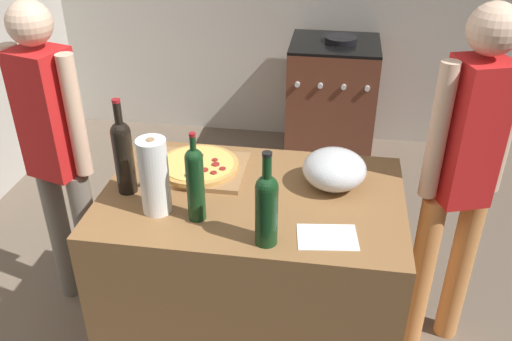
% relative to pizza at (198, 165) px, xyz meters
% --- Properties ---
extents(ground_plane, '(4.44, 3.73, 0.02)m').
position_rel_pizza_xyz_m(ground_plane, '(0.22, 0.72, -0.98)').
color(ground_plane, '#6B5B4C').
extents(counter, '(1.19, 0.77, 0.94)m').
position_rel_pizza_xyz_m(counter, '(0.25, -0.14, -0.50)').
color(counter, olive).
rests_on(counter, ground_plane).
extents(cutting_board, '(0.40, 0.32, 0.02)m').
position_rel_pizza_xyz_m(cutting_board, '(-0.00, 0.00, -0.02)').
color(cutting_board, '#9E7247').
rests_on(cutting_board, counter).
extents(pizza, '(0.34, 0.34, 0.03)m').
position_rel_pizza_xyz_m(pizza, '(0.00, 0.00, 0.00)').
color(pizza, tan).
rests_on(pizza, cutting_board).
extents(mixing_bowl, '(0.25, 0.25, 0.16)m').
position_rel_pizza_xyz_m(mixing_bowl, '(0.57, -0.03, 0.05)').
color(mixing_bowl, '#B2B2B7').
rests_on(mixing_bowl, counter).
extents(paper_towel_roll, '(0.11, 0.11, 0.30)m').
position_rel_pizza_xyz_m(paper_towel_roll, '(-0.08, -0.30, 0.12)').
color(paper_towel_roll, white).
rests_on(paper_towel_roll, counter).
extents(wine_bottle_dark, '(0.08, 0.08, 0.35)m').
position_rel_pizza_xyz_m(wine_bottle_dark, '(0.35, -0.43, 0.12)').
color(wine_bottle_dark, '#143819').
rests_on(wine_bottle_dark, counter).
extents(wine_bottle_green, '(0.07, 0.07, 0.35)m').
position_rel_pizza_xyz_m(wine_bottle_green, '(0.08, -0.33, 0.13)').
color(wine_bottle_green, '#143819').
rests_on(wine_bottle_green, counter).
extents(wine_bottle_amber, '(0.08, 0.08, 0.39)m').
position_rel_pizza_xyz_m(wine_bottle_amber, '(-0.24, -0.19, 0.14)').
color(wine_bottle_amber, black).
rests_on(wine_bottle_amber, counter).
extents(recipe_sheet, '(0.23, 0.18, 0.00)m').
position_rel_pizza_xyz_m(recipe_sheet, '(0.56, -0.38, -0.03)').
color(recipe_sheet, white).
rests_on(recipe_sheet, counter).
extents(stove, '(0.64, 0.60, 0.96)m').
position_rel_pizza_xyz_m(stove, '(0.52, 1.94, -0.50)').
color(stove, brown).
rests_on(stove, ground_plane).
extents(person_in_stripes, '(0.38, 0.25, 1.59)m').
position_rel_pizza_xyz_m(person_in_stripes, '(-0.72, 0.14, -0.05)').
color(person_in_stripes, slate).
rests_on(person_in_stripes, ground_plane).
extents(person_in_red, '(0.35, 0.25, 1.65)m').
position_rel_pizza_xyz_m(person_in_red, '(1.10, 0.15, -0.02)').
color(person_in_red, '#D88C4C').
rests_on(person_in_red, ground_plane).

